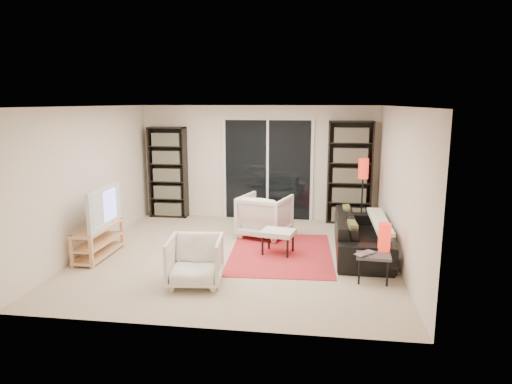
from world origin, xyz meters
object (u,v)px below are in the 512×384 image
at_px(ottoman, 278,234).
at_px(bookshelf_right, 350,173).
at_px(floor_lamp, 363,176).
at_px(bookshelf_left, 168,172).
at_px(side_table, 373,256).
at_px(armchair_back, 265,216).
at_px(tv_stand, 99,241).
at_px(armchair_front, 195,261).
at_px(sofa, 362,235).

bearing_deg(ottoman, bookshelf_right, 60.05).
bearing_deg(floor_lamp, bookshelf_left, 171.66).
height_order(bookshelf_left, side_table, bookshelf_left).
relative_size(armchair_back, side_table, 1.75).
bearing_deg(tv_stand, armchair_front, -25.98).
distance_m(tv_stand, armchair_back, 2.94).
distance_m(armchair_back, side_table, 2.61).
height_order(sofa, armchair_back, armchair_back).
height_order(bookshelf_left, bookshelf_right, bookshelf_right).
bearing_deg(tv_stand, ottoman, 10.45).
height_order(bookshelf_left, armchair_front, bookshelf_left).
xyz_separation_m(armchair_back, armchair_front, (-0.67, -2.40, -0.06)).
bearing_deg(side_table, sofa, 92.33).
relative_size(bookshelf_right, tv_stand, 1.80).
bearing_deg(armchair_back, sofa, 173.13).
distance_m(bookshelf_left, armchair_front, 4.01).
bearing_deg(bookshelf_left, bookshelf_right, -0.00).
bearing_deg(tv_stand, floor_lamp, 26.08).
bearing_deg(floor_lamp, armchair_back, -160.90).
bearing_deg(sofa, armchair_back, 67.11).
distance_m(sofa, side_table, 1.18).
height_order(bookshelf_left, tv_stand, bookshelf_left).
bearing_deg(bookshelf_right, side_table, -87.15).
bearing_deg(armchair_back, side_table, 148.99).
xyz_separation_m(tv_stand, side_table, (4.29, -0.43, 0.09)).
bearing_deg(sofa, floor_lamp, -3.73).
distance_m(armchair_back, armchair_front, 2.50).
xyz_separation_m(bookshelf_right, side_table, (0.16, -3.15, -0.70)).
height_order(tv_stand, side_table, tv_stand).
bearing_deg(ottoman, bookshelf_left, 139.72).
relative_size(bookshelf_left, armchair_back, 2.25).
relative_size(bookshelf_right, ottoman, 3.50).
bearing_deg(bookshelf_left, ottoman, -40.28).
relative_size(bookshelf_left, side_table, 3.93).
bearing_deg(armchair_back, bookshelf_right, -125.88).
xyz_separation_m(bookshelf_left, armchair_back, (2.25, -1.22, -0.58)).
xyz_separation_m(armchair_front, floor_lamp, (2.48, 3.03, 0.75)).
xyz_separation_m(bookshelf_right, armchair_back, (-1.60, -1.22, -0.66)).
bearing_deg(ottoman, tv_stand, -169.55).
height_order(bookshelf_left, armchair_back, bookshelf_left).
height_order(tv_stand, ottoman, tv_stand).
bearing_deg(ottoman, floor_lamp, 47.23).
bearing_deg(bookshelf_right, floor_lamp, -70.27).
bearing_deg(side_table, armchair_back, 132.32).
xyz_separation_m(ottoman, side_table, (1.42, -0.96, 0.01)).
relative_size(bookshelf_right, sofa, 0.97).
relative_size(tv_stand, side_table, 2.35).
distance_m(tv_stand, side_table, 4.31).
bearing_deg(sofa, ottoman, 100.01).
bearing_deg(floor_lamp, side_table, -91.27).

